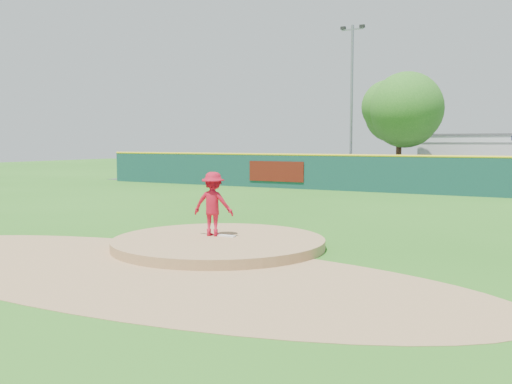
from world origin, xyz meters
The scene contains 12 objects.
ground centered at (0.00, 0.00, 0.00)m, with size 120.00×120.00×0.00m, color #286B19.
pitchers_mound centered at (0.00, 0.00, 0.00)m, with size 5.50×5.50×0.50m, color #9E774C.
pitching_rubber centered at (0.00, 0.30, 0.27)m, with size 0.60×0.15×0.04m, color white.
infield_dirt_arc centered at (0.00, -3.00, 0.01)m, with size 15.40×15.40×0.01m, color #9E774C.
parking_lot centered at (0.00, 27.00, 0.01)m, with size 44.00×16.00×0.02m, color #38383A.
pitcher centered at (-0.35, 0.28, 1.10)m, with size 1.10×0.63×1.70m, color #AD0E24.
van centered at (-0.13, 22.26, 0.71)m, with size 2.28×4.95×1.37m, color white.
fence_banners centered at (0.20, 17.92, 1.00)m, with size 18.87×0.04×1.20m.
playground_slide centered at (-13.75, 24.09, 0.68)m, with size 0.87×2.44×1.35m.
outfield_fence centered at (0.00, 18.00, 1.09)m, with size 40.00×0.14×2.07m.
deciduous_tree centered at (-2.00, 25.00, 4.55)m, with size 5.60×5.60×7.36m.
light_pole_left centered at (-6.00, 27.00, 6.05)m, with size 1.75×0.25×11.00m.
Camera 1 is at (7.91, -12.32, 2.73)m, focal length 40.00 mm.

